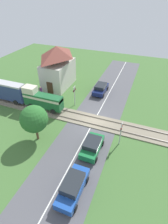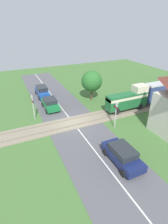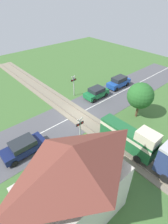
{
  "view_description": "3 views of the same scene",
  "coord_description": "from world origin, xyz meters",
  "px_view_note": "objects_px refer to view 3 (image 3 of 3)",
  "views": [
    {
      "loc": [
        -17.38,
        -5.33,
        14.76
      ],
      "look_at": [
        0.0,
        1.41,
        1.2
      ],
      "focal_mm": 28.0,
      "sensor_mm": 36.0,
      "label": 1
    },
    {
      "loc": [
        16.81,
        -6.26,
        10.82
      ],
      "look_at": [
        0.0,
        1.41,
        1.2
      ],
      "focal_mm": 28.0,
      "sensor_mm": 36.0,
      "label": 2
    },
    {
      "loc": [
        11.1,
        13.95,
        13.27
      ],
      "look_at": [
        0.0,
        1.41,
        1.2
      ],
      "focal_mm": 28.0,
      "sensor_mm": 36.0,
      "label": 3
    }
  ],
  "objects_px": {
    "car_far_side": "(23,147)",
    "pedestrian_by_station": "(126,183)",
    "car_near_crossing": "(96,92)",
    "crossing_signal_west_approach": "(74,83)",
    "station_building": "(75,187)",
    "crossing_signal_east_approach": "(80,128)",
    "car_behind_queue": "(119,82)"
  },
  "relations": [
    {
      "from": "car_behind_queue",
      "to": "car_far_side",
      "type": "bearing_deg",
      "value": 9.22
    },
    {
      "from": "crossing_signal_west_approach",
      "to": "pedestrian_by_station",
      "type": "bearing_deg",
      "value": 66.31
    },
    {
      "from": "crossing_signal_east_approach",
      "to": "crossing_signal_west_approach",
      "type": "bearing_deg",
      "value": -125.13
    },
    {
      "from": "car_far_side",
      "to": "crossing_signal_west_approach",
      "type": "distance_m",
      "value": 11.95
    },
    {
      "from": "pedestrian_by_station",
      "to": "station_building",
      "type": "bearing_deg",
      "value": -15.08
    },
    {
      "from": "station_building",
      "to": "pedestrian_by_station",
      "type": "distance_m",
      "value": 5.07
    },
    {
      "from": "car_behind_queue",
      "to": "station_building",
      "type": "distance_m",
      "value": 20.67
    },
    {
      "from": "car_far_side",
      "to": "car_behind_queue",
      "type": "height_order",
      "value": "car_behind_queue"
    },
    {
      "from": "car_near_crossing",
      "to": "car_behind_queue",
      "type": "bearing_deg",
      "value": -180.0
    },
    {
      "from": "crossing_signal_west_approach",
      "to": "pedestrian_by_station",
      "type": "xyz_separation_m",
      "value": [
        6.25,
        14.24,
        -1.31
      ]
    },
    {
      "from": "pedestrian_by_station",
      "to": "car_near_crossing",
      "type": "bearing_deg",
      "value": -125.58
    },
    {
      "from": "car_behind_queue",
      "to": "crossing_signal_east_approach",
      "type": "bearing_deg",
      "value": 22.99
    },
    {
      "from": "crossing_signal_west_approach",
      "to": "station_building",
      "type": "bearing_deg",
      "value": 51.6
    },
    {
      "from": "car_behind_queue",
      "to": "pedestrian_by_station",
      "type": "height_order",
      "value": "car_behind_queue"
    },
    {
      "from": "crossing_signal_west_approach",
      "to": "station_building",
      "type": "height_order",
      "value": "station_building"
    },
    {
      "from": "car_near_crossing",
      "to": "crossing_signal_east_approach",
      "type": "xyz_separation_m",
      "value": [
        7.72,
        5.42,
        1.25
      ]
    },
    {
      "from": "crossing_signal_east_approach",
      "to": "station_building",
      "type": "xyz_separation_m",
      "value": [
        4.79,
        5.16,
        1.38
      ]
    },
    {
      "from": "car_far_side",
      "to": "pedestrian_by_station",
      "type": "xyz_separation_m",
      "value": [
        -4.33,
        8.81,
        -0.06
      ]
    },
    {
      "from": "station_building",
      "to": "pedestrian_by_station",
      "type": "height_order",
      "value": "station_building"
    },
    {
      "from": "car_near_crossing",
      "to": "crossing_signal_east_approach",
      "type": "relative_size",
      "value": 1.16
    },
    {
      "from": "car_far_side",
      "to": "crossing_signal_west_approach",
      "type": "bearing_deg",
      "value": -152.85
    },
    {
      "from": "crossing_signal_west_approach",
      "to": "crossing_signal_east_approach",
      "type": "height_order",
      "value": "same"
    },
    {
      "from": "car_near_crossing",
      "to": "car_behind_queue",
      "type": "distance_m",
      "value": 5.05
    },
    {
      "from": "car_far_side",
      "to": "crossing_signal_east_approach",
      "type": "height_order",
      "value": "crossing_signal_east_approach"
    },
    {
      "from": "car_behind_queue",
      "to": "crossing_signal_east_approach",
      "type": "distance_m",
      "value": 13.93
    },
    {
      "from": "car_behind_queue",
      "to": "car_near_crossing",
      "type": "bearing_deg",
      "value": 0.0
    },
    {
      "from": "car_near_crossing",
      "to": "crossing_signal_west_approach",
      "type": "relative_size",
      "value": 1.16
    },
    {
      "from": "car_near_crossing",
      "to": "crossing_signal_west_approach",
      "type": "height_order",
      "value": "crossing_signal_west_approach"
    },
    {
      "from": "car_near_crossing",
      "to": "station_building",
      "type": "distance_m",
      "value": 16.59
    },
    {
      "from": "car_far_side",
      "to": "crossing_signal_west_approach",
      "type": "height_order",
      "value": "crossing_signal_west_approach"
    },
    {
      "from": "car_near_crossing",
      "to": "pedestrian_by_station",
      "type": "height_order",
      "value": "pedestrian_by_station"
    },
    {
      "from": "car_far_side",
      "to": "pedestrian_by_station",
      "type": "relative_size",
      "value": 2.58
    }
  ]
}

